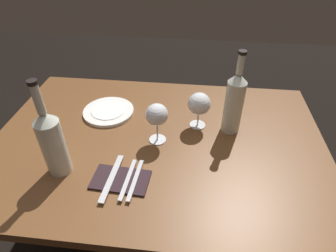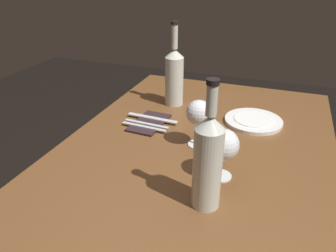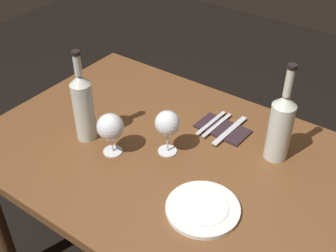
{
  "view_description": "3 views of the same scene",
  "coord_description": "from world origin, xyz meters",
  "px_view_note": "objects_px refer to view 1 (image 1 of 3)",
  "views": [
    {
      "loc": [
        -0.14,
        0.83,
        1.47
      ],
      "look_at": [
        -0.04,
        0.01,
        0.82
      ],
      "focal_mm": 30.29,
      "sensor_mm": 36.0,
      "label": 1
    },
    {
      "loc": [
        -0.94,
        -0.24,
        1.31
      ],
      "look_at": [
        -0.04,
        0.09,
        0.82
      ],
      "focal_mm": 34.92,
      "sensor_mm": 36.0,
      "label": 2
    },
    {
      "loc": [
        0.66,
        -0.91,
        1.69
      ],
      "look_at": [
        -0.01,
        0.01,
        0.84
      ],
      "focal_mm": 45.46,
      "sensor_mm": 36.0,
      "label": 3
    }
  ],
  "objects_px": {
    "wine_bottle_second": "(52,141)",
    "fork_outer": "(135,180)",
    "wine_bottle": "(234,102)",
    "wine_glass_left": "(199,104)",
    "wine_glass_right": "(157,116)",
    "folded_napkin": "(121,180)",
    "table_knife": "(112,178)",
    "dinner_plate": "(109,111)",
    "fork_inner": "(128,179)"
  },
  "relations": [
    {
      "from": "wine_bottle_second",
      "to": "fork_outer",
      "type": "bearing_deg",
      "value": 174.56
    },
    {
      "from": "wine_bottle",
      "to": "wine_glass_left",
      "type": "bearing_deg",
      "value": -5.25
    },
    {
      "from": "wine_glass_right",
      "to": "wine_bottle",
      "type": "bearing_deg",
      "value": -160.01
    },
    {
      "from": "wine_bottle_second",
      "to": "wine_glass_left",
      "type": "bearing_deg",
      "value": -146.67
    },
    {
      "from": "wine_glass_left",
      "to": "folded_napkin",
      "type": "distance_m",
      "value": 0.42
    },
    {
      "from": "wine_bottle",
      "to": "wine_bottle_second",
      "type": "relative_size",
      "value": 0.97
    },
    {
      "from": "table_knife",
      "to": "dinner_plate",
      "type": "bearing_deg",
      "value": -72.57
    },
    {
      "from": "dinner_plate",
      "to": "table_knife",
      "type": "distance_m",
      "value": 0.4
    },
    {
      "from": "wine_bottle",
      "to": "folded_napkin",
      "type": "bearing_deg",
      "value": 40.15
    },
    {
      "from": "folded_napkin",
      "to": "dinner_plate",
      "type": "bearing_deg",
      "value": -68.52
    },
    {
      "from": "wine_glass_left",
      "to": "fork_inner",
      "type": "height_order",
      "value": "wine_glass_left"
    },
    {
      "from": "wine_bottle_second",
      "to": "table_knife",
      "type": "relative_size",
      "value": 1.67
    },
    {
      "from": "wine_bottle_second",
      "to": "folded_napkin",
      "type": "distance_m",
      "value": 0.25
    },
    {
      "from": "wine_glass_left",
      "to": "wine_bottle",
      "type": "bearing_deg",
      "value": 174.75
    },
    {
      "from": "wine_bottle_second",
      "to": "dinner_plate",
      "type": "height_order",
      "value": "wine_bottle_second"
    },
    {
      "from": "wine_bottle",
      "to": "dinner_plate",
      "type": "height_order",
      "value": "wine_bottle"
    },
    {
      "from": "wine_glass_right",
      "to": "fork_outer",
      "type": "bearing_deg",
      "value": 78.66
    },
    {
      "from": "fork_inner",
      "to": "table_knife",
      "type": "xyz_separation_m",
      "value": [
        0.05,
        0.0,
        0.0
      ]
    },
    {
      "from": "wine_glass_right",
      "to": "dinner_plate",
      "type": "bearing_deg",
      "value": -33.87
    },
    {
      "from": "dinner_plate",
      "to": "fork_outer",
      "type": "xyz_separation_m",
      "value": [
        -0.2,
        0.38,
        0.0
      ]
    },
    {
      "from": "wine_glass_right",
      "to": "fork_outer",
      "type": "distance_m",
      "value": 0.24
    },
    {
      "from": "wine_bottle",
      "to": "fork_outer",
      "type": "bearing_deg",
      "value": 44.19
    },
    {
      "from": "wine_bottle_second",
      "to": "table_knife",
      "type": "distance_m",
      "value": 0.22
    },
    {
      "from": "wine_bottle",
      "to": "table_knife",
      "type": "relative_size",
      "value": 1.61
    },
    {
      "from": "table_knife",
      "to": "folded_napkin",
      "type": "bearing_deg",
      "value": 180.0
    },
    {
      "from": "folded_napkin",
      "to": "fork_outer",
      "type": "relative_size",
      "value": 1.09
    },
    {
      "from": "wine_glass_left",
      "to": "wine_glass_right",
      "type": "bearing_deg",
      "value": 37.14
    },
    {
      "from": "dinner_plate",
      "to": "table_knife",
      "type": "xyz_separation_m",
      "value": [
        -0.12,
        0.38,
        0.0
      ]
    },
    {
      "from": "dinner_plate",
      "to": "folded_napkin",
      "type": "bearing_deg",
      "value": 111.48
    },
    {
      "from": "wine_bottle_second",
      "to": "folded_napkin",
      "type": "xyz_separation_m",
      "value": [
        -0.22,
        0.03,
        -0.13
      ]
    },
    {
      "from": "dinner_plate",
      "to": "fork_outer",
      "type": "bearing_deg",
      "value": 117.74
    },
    {
      "from": "folded_napkin",
      "to": "table_knife",
      "type": "bearing_deg",
      "value": -0.0
    },
    {
      "from": "wine_bottle",
      "to": "fork_outer",
      "type": "height_order",
      "value": "wine_bottle"
    },
    {
      "from": "dinner_plate",
      "to": "fork_outer",
      "type": "distance_m",
      "value": 0.43
    },
    {
      "from": "wine_glass_left",
      "to": "table_knife",
      "type": "bearing_deg",
      "value": 50.18
    },
    {
      "from": "fork_outer",
      "to": "table_knife",
      "type": "height_order",
      "value": "same"
    },
    {
      "from": "folded_napkin",
      "to": "fork_inner",
      "type": "distance_m",
      "value": 0.03
    },
    {
      "from": "dinner_plate",
      "to": "table_knife",
      "type": "height_order",
      "value": "dinner_plate"
    },
    {
      "from": "fork_outer",
      "to": "table_knife",
      "type": "relative_size",
      "value": 0.86
    },
    {
      "from": "wine_glass_right",
      "to": "table_knife",
      "type": "height_order",
      "value": "wine_glass_right"
    },
    {
      "from": "wine_glass_right",
      "to": "fork_inner",
      "type": "distance_m",
      "value": 0.25
    },
    {
      "from": "wine_glass_right",
      "to": "fork_inner",
      "type": "relative_size",
      "value": 0.91
    },
    {
      "from": "folded_napkin",
      "to": "wine_bottle_second",
      "type": "bearing_deg",
      "value": -6.67
    },
    {
      "from": "wine_bottle",
      "to": "fork_outer",
      "type": "distance_m",
      "value": 0.47
    },
    {
      "from": "table_knife",
      "to": "fork_outer",
      "type": "bearing_deg",
      "value": 180.0
    },
    {
      "from": "wine_bottle",
      "to": "wine_bottle_second",
      "type": "height_order",
      "value": "wine_bottle_second"
    },
    {
      "from": "wine_bottle",
      "to": "dinner_plate",
      "type": "bearing_deg",
      "value": -6.35
    },
    {
      "from": "wine_bottle",
      "to": "wine_bottle_second",
      "type": "distance_m",
      "value": 0.66
    },
    {
      "from": "wine_bottle_second",
      "to": "fork_inner",
      "type": "relative_size",
      "value": 1.95
    },
    {
      "from": "wine_glass_left",
      "to": "folded_napkin",
      "type": "xyz_separation_m",
      "value": [
        0.25,
        0.33,
        -0.1
      ]
    }
  ]
}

